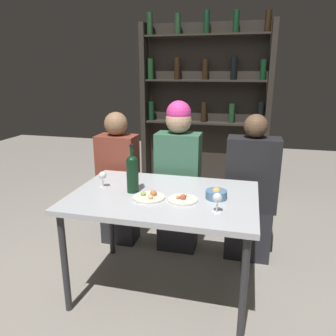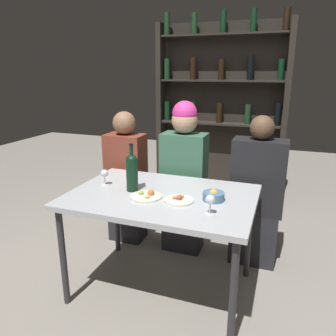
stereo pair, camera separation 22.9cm
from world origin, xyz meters
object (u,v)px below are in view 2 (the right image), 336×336
food_plate_1 (146,196)px  wine_bottle (132,171)px  wine_glass_1 (105,174)px  snack_bowl (214,196)px  seated_person_center (184,179)px  seated_person_left (126,181)px  wine_glass_0 (210,201)px  food_plate_0 (179,200)px  seated_person_right (256,197)px

food_plate_1 → wine_bottle: bearing=148.0°
wine_glass_1 → snack_bowl: bearing=-1.5°
snack_bowl → seated_person_center: seated_person_center is taller
seated_person_left → seated_person_center: 0.56m
wine_glass_0 → seated_person_left: 1.28m
wine_bottle → wine_glass_0: (0.60, -0.21, -0.06)m
seated_person_left → seated_person_center: bearing=0.0°
food_plate_0 → seated_person_left: bearing=137.0°
wine_glass_1 → food_plate_1: wine_glass_1 is taller
wine_bottle → seated_person_right: seated_person_right is taller
snack_bowl → seated_person_left: size_ratio=0.12×
wine_glass_1 → wine_glass_0: bearing=-16.1°
wine_glass_0 → snack_bowl: (-0.03, 0.22, -0.06)m
wine_glass_1 → food_plate_1: size_ratio=0.55×
food_plate_1 → seated_person_left: size_ratio=0.18×
snack_bowl → wine_bottle: bearing=-178.9°
wine_glass_1 → food_plate_0: wine_glass_1 is taller
food_plate_0 → seated_person_right: seated_person_right is taller
seated_person_left → seated_person_center: (0.55, 0.00, 0.08)m
wine_glass_0 → wine_glass_1: wine_glass_0 is taller
seated_person_right → wine_glass_1: bearing=-151.2°
snack_bowl → seated_person_center: 0.72m
wine_glass_1 → seated_person_right: seated_person_right is taller
seated_person_right → food_plate_0: bearing=-122.5°
wine_bottle → seated_person_right: 1.05m
food_plate_0 → seated_person_left: size_ratio=0.16×
wine_bottle → wine_glass_0: size_ratio=2.75×
seated_person_center → snack_bowl: bearing=-57.1°
seated_person_left → seated_person_center: seated_person_center is taller
wine_glass_1 → snack_bowl: wine_glass_1 is taller
food_plate_0 → seated_person_center: size_ratio=0.15×
wine_bottle → seated_person_left: bearing=121.0°
wine_bottle → food_plate_1: wine_bottle is taller
food_plate_1 → seated_person_right: (0.66, 0.69, -0.18)m
wine_bottle → seated_person_left: 0.77m
seated_person_right → wine_bottle: bearing=-142.9°
wine_glass_0 → food_plate_1: (-0.45, 0.12, -0.08)m
wine_bottle → seated_person_right: bearing=37.1°
wine_glass_1 → seated_person_left: (-0.12, 0.57, -0.25)m
wine_bottle → food_plate_1: 0.22m
wine_glass_0 → wine_glass_1: (-0.84, 0.24, -0.00)m
snack_bowl → wine_glass_0: bearing=-83.1°
food_plate_1 → seated_person_center: 0.70m
food_plate_1 → wine_glass_1: bearing=162.4°
seated_person_left → wine_bottle: bearing=-59.0°
wine_bottle → food_plate_1: (0.14, -0.09, -0.13)m
wine_glass_0 → snack_bowl: size_ratio=0.87×
snack_bowl → food_plate_1: bearing=-166.8°
food_plate_0 → snack_bowl: size_ratio=1.39×
wine_glass_1 → seated_person_center: size_ratio=0.09×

